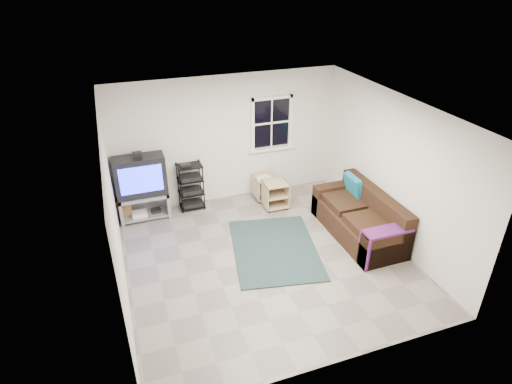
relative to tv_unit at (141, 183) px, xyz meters
name	(u,v)px	position (x,y,z in m)	size (l,w,h in m)	color
room	(272,126)	(2.73, 0.23, 0.71)	(4.60, 4.62, 4.60)	gray
tv_unit	(141,183)	(0.00, 0.00, 0.00)	(0.95, 0.47, 1.39)	gray
av_rack	(191,189)	(0.95, 0.06, -0.34)	(0.49, 0.36, 0.98)	black
side_table_left	(274,193)	(2.55, -0.43, -0.47)	(0.49, 0.49, 0.56)	tan
side_table_right	(264,185)	(2.49, -0.04, -0.47)	(0.46, 0.48, 0.52)	tan
sofa	(360,219)	(3.64, -1.92, -0.44)	(0.89, 2.02, 0.92)	black
shag_rug	(275,249)	(2.01, -1.85, -0.75)	(1.43, 1.96, 0.02)	black
paper_bag	(124,208)	(-0.38, 0.12, -0.56)	(0.29, 0.18, 0.41)	olive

